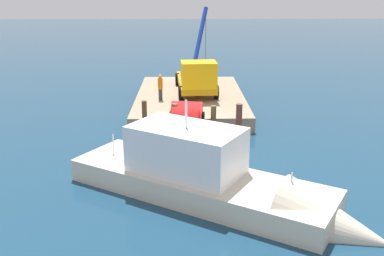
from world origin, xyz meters
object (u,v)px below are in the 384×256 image
at_px(crane_truck, 197,77).
at_px(salvaged_car, 184,134).
at_px(moored_yacht, 235,196).
at_px(dock_worker, 160,87).

xyz_separation_m(crane_truck, salvaged_car, (8.17, -0.96, -1.70)).
bearing_deg(salvaged_car, moored_yacht, 15.56).
height_order(salvaged_car, moored_yacht, moored_yacht).
xyz_separation_m(crane_truck, dock_worker, (1.66, -2.66, -0.39)).
distance_m(salvaged_car, moored_yacht, 7.88).
relative_size(salvaged_car, moored_yacht, 0.28).
bearing_deg(moored_yacht, dock_worker, -164.85).
bearing_deg(moored_yacht, salvaged_car, -164.44).
distance_m(dock_worker, salvaged_car, 6.86).
bearing_deg(dock_worker, moored_yacht, 15.15).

